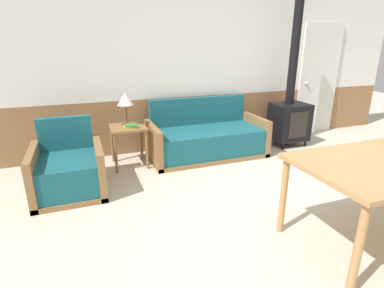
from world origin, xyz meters
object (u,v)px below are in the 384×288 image
(couch, at_px, (206,139))
(armchair, at_px, (69,172))
(wood_stove, at_px, (290,111))
(table_lamp, at_px, (125,100))
(side_table, at_px, (128,134))

(couch, distance_m, armchair, 2.08)
(armchair, bearing_deg, couch, 5.98)
(couch, xyz_separation_m, wood_stove, (1.55, 0.01, 0.34))
(armchair, bearing_deg, table_lamp, 29.49)
(side_table, bearing_deg, couch, -0.31)
(side_table, distance_m, wood_stove, 2.75)
(couch, height_order, side_table, couch)
(wood_stove, bearing_deg, table_lamp, 178.33)
(couch, distance_m, wood_stove, 1.58)
(side_table, bearing_deg, wood_stove, 0.12)
(armchair, distance_m, side_table, 1.01)
(side_table, bearing_deg, armchair, -144.35)
(armchair, relative_size, side_table, 1.45)
(table_lamp, distance_m, wood_stove, 2.77)
(armchair, distance_m, table_lamp, 1.25)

